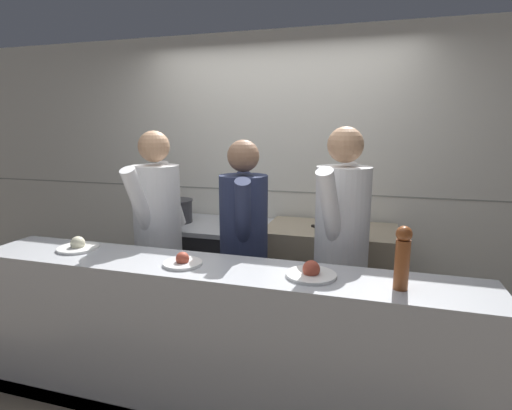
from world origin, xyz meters
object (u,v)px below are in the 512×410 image
at_px(plated_dish_dessert, 311,273).
at_px(chef_head_cook, 158,233).
at_px(sauce_pot, 240,216).
at_px(plated_dish_appetiser, 183,262).
at_px(pepper_mill, 402,256).
at_px(plated_dish_main, 78,246).
at_px(chef_line, 341,245).
at_px(stock_pot, 175,210).
at_px(oven_range, 210,269).
at_px(chefs_knife, 327,230).
at_px(chef_sous, 244,245).
at_px(mixing_bowl_steel, 334,225).

relative_size(plated_dish_dessert, chef_head_cook, 0.16).
distance_m(sauce_pot, plated_dish_dessert, 1.52).
xyz_separation_m(plated_dish_appetiser, pepper_mill, (1.19, -0.01, 0.15)).
relative_size(plated_dish_main, plated_dish_dessert, 0.97).
height_order(sauce_pot, chef_line, chef_line).
distance_m(stock_pot, chef_head_cook, 0.68).
height_order(oven_range, stock_pot, stock_pot).
relative_size(stock_pot, chefs_knife, 0.91).
bearing_deg(chef_head_cook, plated_dish_main, -117.13).
xyz_separation_m(sauce_pot, plated_dish_appetiser, (0.09, -1.30, 0.01)).
distance_m(chefs_knife, chef_sous, 0.79).
height_order(plated_dish_appetiser, chef_head_cook, chef_head_cook).
bearing_deg(chefs_knife, plated_dish_dessert, -87.78).
relative_size(chef_head_cook, chef_line, 0.98).
distance_m(chefs_knife, chef_head_cook, 1.34).
bearing_deg(chef_sous, pepper_mill, -48.37).
relative_size(chef_head_cook, chef_sous, 1.04).
height_order(chef_head_cook, chef_sous, chef_head_cook).
distance_m(stock_pot, chefs_knife, 1.40).
distance_m(oven_range, mixing_bowl_steel, 1.24).
bearing_deg(plated_dish_appetiser, plated_dish_dessert, 2.16).
bearing_deg(chef_line, chefs_knife, 120.90).
bearing_deg(plated_dish_main, sauce_pot, 60.33).
height_order(oven_range, mixing_bowl_steel, mixing_bowl_steel).
xyz_separation_m(stock_pot, pepper_mill, (1.89, -1.26, 0.14)).
distance_m(stock_pot, pepper_mill, 2.27).
distance_m(stock_pot, chef_sous, 1.09).
height_order(oven_range, plated_dish_main, plated_dish_main).
xyz_separation_m(mixing_bowl_steel, plated_dish_appetiser, (-0.74, -1.25, 0.02)).
xyz_separation_m(stock_pot, chef_head_cook, (0.20, -0.65, -0.04)).
xyz_separation_m(stock_pot, plated_dish_main, (-0.09, -1.17, -0.01)).
distance_m(stock_pot, plated_dish_dessert, 1.89).
relative_size(stock_pot, mixing_bowl_steel, 1.55).
bearing_deg(pepper_mill, chef_line, 117.89).
relative_size(oven_range, plated_dish_dessert, 4.05).
xyz_separation_m(pepper_mill, chef_line, (-0.34, 0.64, -0.16)).
distance_m(chefs_knife, chef_line, 0.59).
relative_size(oven_range, pepper_mill, 3.40).
height_order(plated_dish_main, chef_sous, chef_sous).
relative_size(sauce_pot, chef_head_cook, 0.17).
bearing_deg(sauce_pot, chefs_knife, -7.65).
distance_m(plated_dish_dessert, pepper_mill, 0.47).
bearing_deg(chef_sous, chef_head_cook, 162.96).
distance_m(plated_dish_main, plated_dish_dessert, 1.54).
bearing_deg(mixing_bowl_steel, oven_range, 178.36).
bearing_deg(chef_line, pepper_mill, -46.44).
bearing_deg(chef_sous, plated_dish_main, -169.22).
xyz_separation_m(mixing_bowl_steel, plated_dish_main, (-1.53, -1.17, 0.03)).
distance_m(oven_range, plated_dish_main, 1.38).
xyz_separation_m(sauce_pot, plated_dish_main, (-0.70, -1.22, 0.02)).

